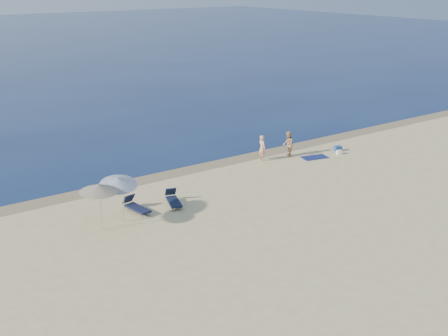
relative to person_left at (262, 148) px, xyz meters
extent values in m
cube|color=#847254|center=(-1.67, 1.16, -0.87)|extent=(240.00, 1.60, 0.00)
imported|color=tan|center=(0.00, 0.00, 0.00)|extent=(0.46, 0.66, 1.74)
imported|color=tan|center=(1.98, -0.33, 0.01)|extent=(1.06, 1.07, 1.75)
cube|color=#0F194F|center=(3.31, -1.59, -0.85)|extent=(1.94, 1.35, 0.03)
cube|color=white|center=(5.19, -2.03, -0.72)|extent=(0.41, 0.37, 0.29)
cube|color=#1C4598|center=(5.70, -1.42, -0.69)|extent=(0.58, 0.47, 0.36)
cylinder|color=silver|center=(-11.90, -3.99, 0.17)|extent=(0.14, 0.51, 2.14)
cone|color=white|center=(-11.90, -3.52, 1.21)|extent=(2.22, 2.24, 0.74)
sphere|color=silver|center=(-11.90, -3.52, 1.40)|extent=(0.06, 0.06, 0.06)
cylinder|color=silver|center=(-13.14, -4.12, 0.19)|extent=(0.08, 0.15, 2.22)
cone|color=beige|center=(-13.14, -4.01, 1.30)|extent=(2.28, 2.29, 0.43)
sphere|color=silver|center=(-13.14, -4.01, 1.49)|extent=(0.06, 0.06, 0.06)
cube|color=#131934|center=(-10.77, -3.15, -0.63)|extent=(0.83, 1.69, 0.11)
cube|color=#131934|center=(-10.88, -2.35, -0.33)|extent=(0.65, 0.48, 0.52)
cylinder|color=#A5A5AD|center=(-10.53, -3.12, -0.75)|extent=(0.03, 0.03, 0.24)
cube|color=#121A34|center=(-8.76, -3.43, -0.64)|extent=(1.02, 1.67, 0.10)
cube|color=#121A34|center=(-8.53, -2.68, -0.34)|extent=(0.67, 0.54, 0.51)
cylinder|color=#A5A5AD|center=(-8.54, -3.50, -0.75)|extent=(0.03, 0.03, 0.23)
camera|label=1|loc=(-22.48, -27.72, 10.82)|focal=45.00mm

